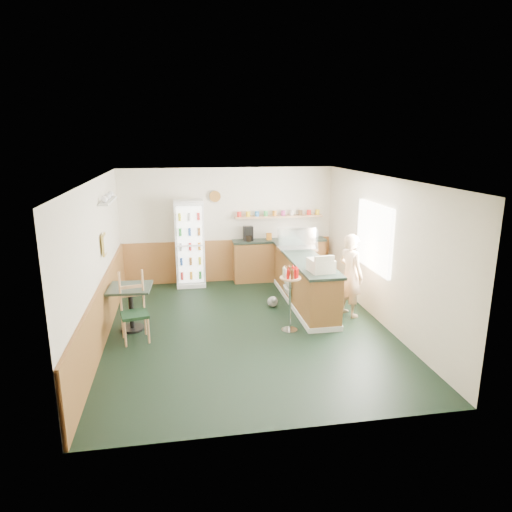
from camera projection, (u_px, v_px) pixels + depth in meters
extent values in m
plane|color=black|center=(247.00, 329.00, 8.27)|extent=(6.00, 6.00, 0.00)
cube|color=beige|center=(228.00, 225.00, 10.80)|extent=(5.00, 0.02, 2.70)
cube|color=beige|center=(97.00, 263.00, 7.52)|extent=(0.02, 6.00, 2.70)
cube|color=beige|center=(383.00, 251.00, 8.34)|extent=(0.02, 6.00, 2.70)
cube|color=silver|center=(247.00, 178.00, 7.59)|extent=(5.00, 6.00, 0.02)
cube|color=#985D31|center=(229.00, 260.00, 10.98)|extent=(4.98, 0.05, 1.00)
cube|color=#985D31|center=(104.00, 311.00, 7.74)|extent=(0.05, 5.98, 1.00)
cube|color=white|center=(374.00, 237.00, 8.56)|extent=(0.06, 1.45, 1.25)
cube|color=gold|center=(104.00, 245.00, 7.96)|extent=(0.03, 0.32, 0.38)
cube|color=white|center=(108.00, 201.00, 8.27)|extent=(0.18, 1.20, 0.03)
cylinder|color=#915E24|center=(215.00, 196.00, 10.51)|extent=(0.26, 0.04, 0.26)
cube|color=#985D31|center=(304.00, 282.00, 9.39)|extent=(0.60, 2.95, 0.95)
cube|color=white|center=(304.00, 302.00, 9.50)|extent=(0.64, 2.97, 0.10)
cube|color=#263429|center=(305.00, 258.00, 9.26)|extent=(0.68, 3.01, 0.05)
cube|color=#985D31|center=(279.00, 261.00, 11.01)|extent=(2.20, 0.38, 0.95)
cube|color=#263429|center=(279.00, 240.00, 10.89)|extent=(2.24, 0.42, 0.05)
cube|color=tan|center=(279.00, 216.00, 10.82)|extent=(2.10, 0.22, 0.04)
cube|color=black|center=(248.00, 233.00, 10.72)|extent=(0.22, 0.18, 0.34)
cylinder|color=#B2664C|center=(239.00, 214.00, 10.65)|extent=(0.10, 0.10, 0.12)
cylinder|color=#B2664C|center=(248.00, 214.00, 10.68)|extent=(0.10, 0.10, 0.12)
cylinder|color=#B2664C|center=(257.00, 214.00, 10.72)|extent=(0.10, 0.10, 0.12)
cylinder|color=#B2664C|center=(266.00, 213.00, 10.75)|extent=(0.10, 0.10, 0.12)
cylinder|color=#B2664C|center=(275.00, 213.00, 10.78)|extent=(0.10, 0.10, 0.12)
cylinder|color=#B2664C|center=(283.00, 213.00, 10.82)|extent=(0.10, 0.10, 0.12)
cylinder|color=#B2664C|center=(292.00, 213.00, 10.85)|extent=(0.10, 0.10, 0.12)
cylinder|color=#B2664C|center=(300.00, 213.00, 10.89)|extent=(0.10, 0.10, 0.12)
cylinder|color=#B2664C|center=(309.00, 212.00, 10.92)|extent=(0.10, 0.10, 0.12)
cylinder|color=#B2664C|center=(317.00, 212.00, 10.96)|extent=(0.10, 0.10, 0.12)
cube|color=white|center=(190.00, 243.00, 10.52)|extent=(0.66, 0.47, 2.00)
cube|color=white|center=(190.00, 245.00, 10.30)|extent=(0.55, 0.02, 1.77)
cube|color=silver|center=(190.00, 246.00, 10.23)|extent=(0.60, 0.02, 1.83)
cube|color=silver|center=(297.00, 249.00, 9.85)|extent=(0.82, 0.43, 0.06)
cube|color=silver|center=(297.00, 238.00, 9.79)|extent=(0.80, 0.41, 0.41)
cube|color=beige|center=(321.00, 265.00, 8.22)|extent=(0.45, 0.47, 0.23)
imported|color=tan|center=(350.00, 275.00, 8.71)|extent=(0.56, 0.65, 1.62)
cylinder|color=silver|center=(289.00, 330.00, 8.19)|extent=(0.29, 0.29, 0.02)
cylinder|color=silver|center=(290.00, 304.00, 8.07)|extent=(0.04, 0.04, 0.98)
cylinder|color=tan|center=(290.00, 278.00, 7.95)|extent=(0.37, 0.37, 0.03)
cylinder|color=red|center=(296.00, 272.00, 7.98)|extent=(0.05, 0.05, 0.17)
cylinder|color=red|center=(293.00, 271.00, 8.02)|extent=(0.05, 0.05, 0.17)
cylinder|color=red|center=(289.00, 271.00, 8.03)|extent=(0.05, 0.05, 0.17)
cylinder|color=red|center=(285.00, 271.00, 8.00)|extent=(0.05, 0.05, 0.17)
cylinder|color=red|center=(284.00, 273.00, 7.94)|extent=(0.05, 0.05, 0.17)
cylinder|color=red|center=(285.00, 274.00, 7.87)|extent=(0.05, 0.05, 0.17)
cylinder|color=red|center=(288.00, 274.00, 7.82)|extent=(0.05, 0.05, 0.17)
cylinder|color=red|center=(292.00, 275.00, 7.81)|extent=(0.05, 0.05, 0.17)
cylinder|color=red|center=(296.00, 274.00, 7.85)|extent=(0.05, 0.05, 0.17)
cylinder|color=red|center=(297.00, 273.00, 7.91)|extent=(0.05, 0.05, 0.17)
cube|color=black|center=(288.00, 293.00, 9.40)|extent=(0.05, 0.42, 0.03)
cube|color=silver|center=(287.00, 290.00, 9.37)|extent=(0.09, 0.38, 0.14)
cube|color=black|center=(288.00, 285.00, 9.35)|extent=(0.05, 0.42, 0.03)
cube|color=silver|center=(287.00, 282.00, 9.33)|extent=(0.09, 0.38, 0.14)
cube|color=black|center=(288.00, 278.00, 9.31)|extent=(0.05, 0.42, 0.03)
cube|color=silver|center=(287.00, 274.00, 9.29)|extent=(0.09, 0.38, 0.14)
cylinder|color=black|center=(133.00, 328.00, 8.23)|extent=(0.42, 0.42, 0.04)
cylinder|color=black|center=(131.00, 309.00, 8.14)|extent=(0.08, 0.08, 0.74)
cube|color=#263429|center=(130.00, 288.00, 8.04)|extent=(0.78, 0.78, 0.04)
cube|color=black|center=(135.00, 315.00, 7.67)|extent=(0.52, 0.52, 0.05)
cylinder|color=tan|center=(123.00, 333.00, 7.52)|extent=(0.04, 0.04, 0.46)
cylinder|color=tan|center=(146.00, 332.00, 7.58)|extent=(0.04, 0.04, 0.46)
cylinder|color=tan|center=(125.00, 324.00, 7.88)|extent=(0.04, 0.04, 0.46)
cylinder|color=tan|center=(148.00, 323.00, 7.94)|extent=(0.04, 0.04, 0.46)
cube|color=tan|center=(134.00, 291.00, 7.77)|extent=(0.40, 0.12, 0.71)
sphere|color=#989892|center=(273.00, 302.00, 9.32)|extent=(0.21, 0.21, 0.21)
sphere|color=#989892|center=(274.00, 299.00, 9.20)|extent=(0.13, 0.13, 0.13)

